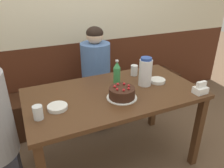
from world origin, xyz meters
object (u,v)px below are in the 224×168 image
object	(u,v)px
birthday_cake	(122,93)
glass_shot_small	(146,69)
bowl_soup_white	(58,107)
glass_water_tall	(134,70)
glass_tumbler_short	(38,112)
napkin_holder	(200,89)
person_pale_blue_shirt	(96,82)
water_pitcher	(145,72)
bench_seat	(86,102)
soju_bottle	(117,72)
bowl_rice_small	(158,81)

from	to	relation	value
birthday_cake	glass_shot_small	bearing A→B (deg)	37.76
birthday_cake	bowl_soup_white	bearing A→B (deg)	174.63
glass_water_tall	glass_tumbler_short	world-z (taller)	glass_water_tall
napkin_holder	person_pale_blue_shirt	bearing A→B (deg)	119.41
water_pitcher	bowl_soup_white	distance (m)	0.81
bench_seat	bowl_soup_white	xyz separation A→B (m)	(-0.49, -0.90, 0.55)
soju_bottle	bowl_soup_white	distance (m)	0.63
water_pitcher	napkin_holder	distance (m)	0.47
person_pale_blue_shirt	soju_bottle	bearing A→B (deg)	1.37
bench_seat	glass_tumbler_short	bearing A→B (deg)	-122.80
glass_shot_small	birthday_cake	bearing A→B (deg)	-142.24
water_pitcher	bowl_soup_white	bearing A→B (deg)	-173.98
bowl_rice_small	glass_tumbler_short	distance (m)	1.08
bench_seat	person_pale_blue_shirt	size ratio (longest dim) A/B	2.26
napkin_holder	glass_shot_small	xyz separation A→B (m)	(-0.17, 0.55, 0.01)
glass_water_tall	glass_tumbler_short	size ratio (longest dim) A/B	1.06
soju_bottle	napkin_holder	distance (m)	0.72
birthday_cake	water_pitcher	size ratio (longest dim) A/B	0.95
birthday_cake	glass_tumbler_short	world-z (taller)	birthday_cake
birthday_cake	bowl_rice_small	distance (m)	0.45
water_pitcher	soju_bottle	world-z (taller)	water_pitcher
glass_shot_small	person_pale_blue_shirt	world-z (taller)	person_pale_blue_shirt
bench_seat	glass_tumbler_short	distance (m)	1.30
water_pitcher	glass_shot_small	distance (m)	0.29
soju_bottle	person_pale_blue_shirt	distance (m)	0.59
glass_tumbler_short	water_pitcher	bearing A→B (deg)	9.36
glass_water_tall	glass_shot_small	distance (m)	0.14
soju_bottle	glass_tumbler_short	bearing A→B (deg)	-158.07
bowl_rice_small	glass_water_tall	bearing A→B (deg)	116.06
person_pale_blue_shirt	glass_shot_small	bearing A→B (deg)	42.20
bowl_rice_small	water_pitcher	bearing A→B (deg)	178.41
water_pitcher	bowl_soup_white	world-z (taller)	water_pitcher
bowl_soup_white	person_pale_blue_shirt	bearing A→B (deg)	51.80
bench_seat	glass_tumbler_short	world-z (taller)	glass_tumbler_short
bowl_rice_small	glass_tumbler_short	size ratio (longest dim) A/B	1.44
water_pitcher	bowl_rice_small	xyz separation A→B (m)	(0.14, -0.00, -0.11)
bowl_rice_small	person_pale_blue_shirt	bearing A→B (deg)	118.92
birthday_cake	napkin_holder	size ratio (longest dim) A/B	2.20
napkin_holder	glass_water_tall	world-z (taller)	napkin_holder
napkin_holder	bowl_rice_small	bearing A→B (deg)	120.36
water_pitcher	glass_tumbler_short	xyz separation A→B (m)	(-0.93, -0.15, -0.08)
glass_water_tall	glass_tumbler_short	distance (m)	1.03
bench_seat	glass_tumbler_short	xyz separation A→B (m)	(-0.63, -0.97, 0.59)
bench_seat	bowl_rice_small	world-z (taller)	bowl_rice_small
birthday_cake	glass_water_tall	bearing A→B (deg)	48.50
glass_water_tall	birthday_cake	bearing A→B (deg)	-131.50
water_pitcher	soju_bottle	size ratio (longest dim) A/B	1.17
water_pitcher	glass_tumbler_short	distance (m)	0.95
glass_water_tall	person_pale_blue_shirt	world-z (taller)	person_pale_blue_shirt
birthday_cake	soju_bottle	xyz separation A→B (m)	(0.09, 0.27, 0.06)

